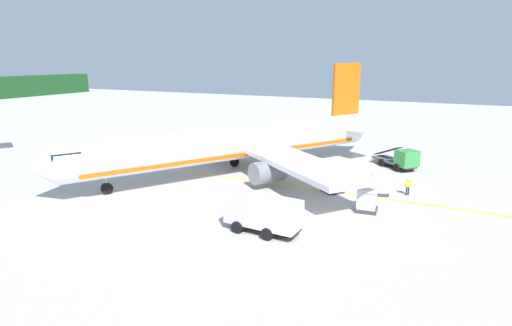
# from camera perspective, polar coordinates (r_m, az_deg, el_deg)

# --- Properties ---
(airliner_foreground) EXTENTS (37.06, 31.50, 11.90)m
(airliner_foreground) POSITION_cam_1_polar(r_m,az_deg,el_deg) (45.15, -2.51, 2.82)
(airliner_foreground) COLOR white
(airliner_foreground) RESTS_ON ground
(service_truck_baggage) EXTENTS (2.70, 5.65, 2.61)m
(service_truck_baggage) POSITION_cam_1_polar(r_m,az_deg,el_deg) (29.94, 1.06, -7.01)
(service_truck_baggage) COLOR silver
(service_truck_baggage) RESTS_ON ground
(service_truck_catering) EXTENTS (5.44, 5.72, 2.56)m
(service_truck_catering) POSITION_cam_1_polar(r_m,az_deg,el_deg) (49.86, 19.55, 0.50)
(service_truck_catering) COLOR #338C3F
(service_truck_catering) RESTS_ON ground
(cargo_container_near) EXTENTS (2.03, 2.03, 1.93)m
(cargo_container_near) POSITION_cam_1_polar(r_m,az_deg,el_deg) (40.09, 16.82, -2.93)
(cargo_container_near) COLOR #333338
(cargo_container_near) RESTS_ON ground
(cargo_container_mid) EXTENTS (1.85, 1.85, 2.12)m
(cargo_container_mid) POSITION_cam_1_polar(r_m,az_deg,el_deg) (35.34, 15.21, -4.96)
(cargo_container_mid) COLOR #333338
(cargo_container_mid) RESTS_ON ground
(cargo_container_far) EXTENTS (2.40, 2.40, 1.83)m
(cargo_container_far) POSITION_cam_1_polar(r_m,az_deg,el_deg) (39.66, 10.68, -2.82)
(cargo_container_far) COLOR #333338
(cargo_container_far) RESTS_ON ground
(crew_marshaller) EXTENTS (0.55, 0.43, 1.79)m
(crew_marshaller) POSITION_cam_1_polar(r_m,az_deg,el_deg) (46.30, 6.66, 0.07)
(crew_marshaller) COLOR #191E33
(crew_marshaller) RESTS_ON ground
(crew_loader_left) EXTENTS (0.38, 0.59, 1.63)m
(crew_loader_left) POSITION_cam_1_polar(r_m,az_deg,el_deg) (40.65, 20.44, -2.93)
(crew_loader_left) COLOR #191E33
(crew_loader_left) RESTS_ON ground
(apron_guide_line) EXTENTS (0.30, 60.00, 0.01)m
(apron_guide_line) POSITION_cam_1_polar(r_m,az_deg,el_deg) (42.10, 1.80, -2.78)
(apron_guide_line) COLOR yellow
(apron_guide_line) RESTS_ON ground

